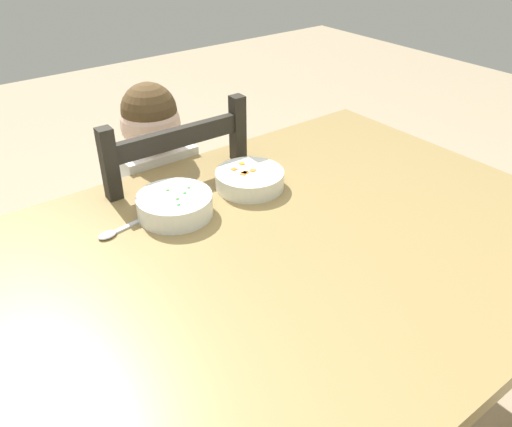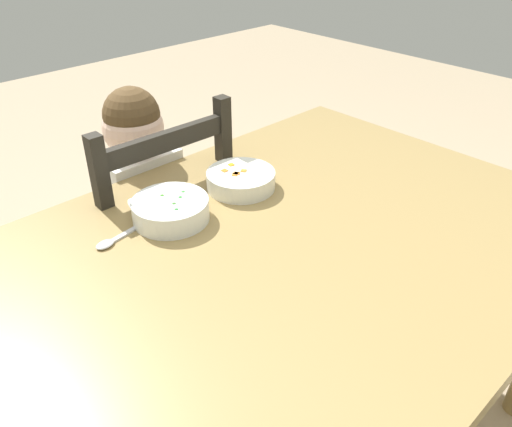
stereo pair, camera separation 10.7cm
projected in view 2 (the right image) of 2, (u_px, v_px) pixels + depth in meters
dining_table at (278, 278)px, 1.18m from camera, size 1.46×1.01×0.73m
dining_chair at (152, 246)px, 1.62m from camera, size 0.43×0.43×0.92m
child_figure at (147, 197)px, 1.53m from camera, size 0.32×0.31×0.95m
bowl_of_peas at (171, 209)px, 1.21m from camera, size 0.18×0.18×0.05m
bowl_of_carrots at (241, 179)px, 1.34m from camera, size 0.18×0.18×0.05m
spoon at (112, 240)px, 1.14m from camera, size 0.14×0.04×0.01m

